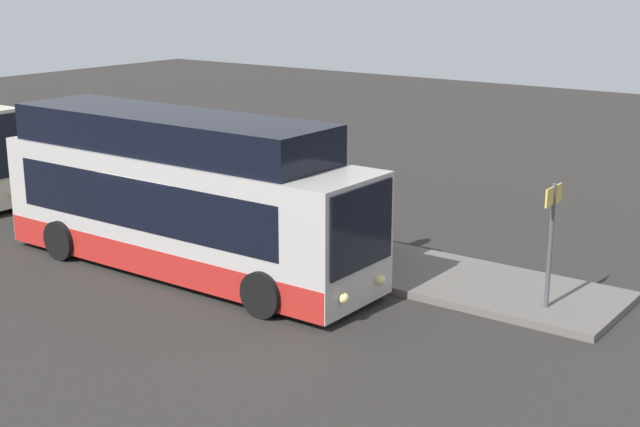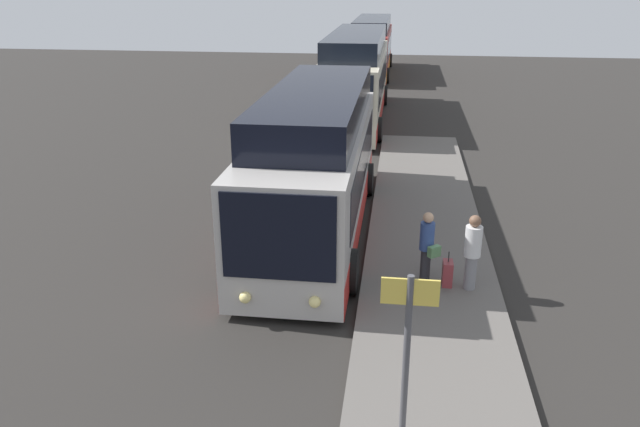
% 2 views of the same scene
% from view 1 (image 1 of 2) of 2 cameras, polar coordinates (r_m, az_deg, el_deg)
% --- Properties ---
extents(ground, '(80.00, 80.00, 0.00)m').
position_cam_1_polar(ground, '(22.28, -9.38, -3.49)').
color(ground, '#2B2826').
extents(platform, '(20.00, 3.05, 0.17)m').
position_cam_1_polar(platform, '(24.43, -4.16, -1.45)').
color(platform, '#605B56').
rests_on(platform, ground).
extents(bus_lead, '(10.38, 2.83, 3.83)m').
position_cam_1_polar(bus_lead, '(21.69, -8.85, 0.74)').
color(bus_lead, '#B2ADA8').
rests_on(bus_lead, ground).
extents(passenger_boarding, '(0.57, 0.54, 1.60)m').
position_cam_1_polar(passenger_boarding, '(22.12, 2.23, -0.59)').
color(passenger_boarding, '#2D2D33').
rests_on(passenger_boarding, platform).
extents(passenger_waiting, '(0.54, 0.38, 1.71)m').
position_cam_1_polar(passenger_waiting, '(22.71, 4.20, -0.06)').
color(passenger_waiting, gray).
rests_on(passenger_waiting, platform).
extents(suitcase, '(0.36, 0.22, 0.80)m').
position_cam_1_polar(suitcase, '(22.55, 3.32, -1.87)').
color(suitcase, maroon).
rests_on(suitcase, platform).
extents(sign_post, '(0.10, 0.79, 2.69)m').
position_cam_1_polar(sign_post, '(19.13, 14.58, -1.07)').
color(sign_post, '#4C4C51').
rests_on(sign_post, platform).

